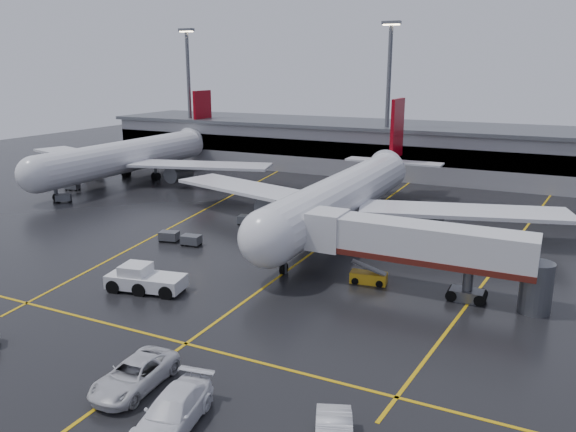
% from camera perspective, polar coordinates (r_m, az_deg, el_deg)
% --- Properties ---
extents(ground, '(220.00, 220.00, 0.00)m').
position_cam_1_polar(ground, '(57.27, 2.68, -3.63)').
color(ground, black).
rests_on(ground, ground).
extents(apron_line_centre, '(0.25, 90.00, 0.02)m').
position_cam_1_polar(apron_line_centre, '(57.26, 2.68, -3.62)').
color(apron_line_centre, gold).
rests_on(apron_line_centre, ground).
extents(apron_line_stop, '(60.00, 0.25, 0.02)m').
position_cam_1_polar(apron_line_stop, '(39.57, -10.39, -12.70)').
color(apron_line_stop, gold).
rests_on(apron_line_stop, ground).
extents(apron_line_left, '(9.99, 69.35, 0.02)m').
position_cam_1_polar(apron_line_left, '(75.04, -8.37, 0.72)').
color(apron_line_left, gold).
rests_on(apron_line_left, ground).
extents(apron_line_right, '(7.57, 69.64, 0.02)m').
position_cam_1_polar(apron_line_right, '(62.72, 21.78, -3.05)').
color(apron_line_right, gold).
rests_on(apron_line_right, ground).
extents(terminal, '(122.00, 19.00, 8.60)m').
position_cam_1_polar(terminal, '(101.12, 13.62, 6.60)').
color(terminal, gray).
rests_on(terminal, ground).
extents(light_mast_left, '(3.00, 1.20, 25.45)m').
position_cam_1_polar(light_mast_left, '(113.43, -10.10, 12.80)').
color(light_mast_left, '#595B60').
rests_on(light_mast_left, ground).
extents(light_mast_mid, '(3.00, 1.20, 25.45)m').
position_cam_1_polar(light_mast_mid, '(95.71, 10.21, 12.45)').
color(light_mast_mid, '#595B60').
rests_on(light_mast_mid, ground).
extents(main_airliner, '(48.80, 45.60, 14.10)m').
position_cam_1_polar(main_airliner, '(64.86, 6.13, 2.37)').
color(main_airliner, silver).
rests_on(main_airliner, ground).
extents(second_airliner, '(48.80, 45.60, 14.10)m').
position_cam_1_polar(second_airliner, '(96.64, -15.44, 6.05)').
color(second_airliner, silver).
rests_on(second_airliner, ground).
extents(jet_bridge, '(19.90, 3.40, 6.05)m').
position_cam_1_polar(jet_bridge, '(47.15, 13.16, -3.10)').
color(jet_bridge, silver).
rests_on(jet_bridge, ground).
extents(pushback_tractor, '(6.89, 3.88, 2.33)m').
position_cam_1_polar(pushback_tractor, '(48.73, -14.48, -6.34)').
color(pushback_tractor, silver).
rests_on(pushback_tractor, ground).
extents(belt_loader, '(3.30, 1.84, 2.00)m').
position_cam_1_polar(belt_loader, '(49.42, 8.23, -6.24)').
color(belt_loader, gold).
rests_on(belt_loader, ground).
extents(service_van_a, '(3.06, 6.15, 1.67)m').
position_cam_1_polar(service_van_a, '(35.03, -15.41, -15.38)').
color(service_van_a, silver).
rests_on(service_van_a, ground).
extents(service_van_b, '(3.50, 6.54, 1.80)m').
position_cam_1_polar(service_van_b, '(31.29, -11.70, -18.98)').
color(service_van_b, white).
rests_on(service_van_b, ground).
extents(baggage_cart_a, '(2.15, 1.55, 1.12)m').
position_cam_1_polar(baggage_cart_a, '(59.81, -9.86, -2.40)').
color(baggage_cart_a, '#595B60').
rests_on(baggage_cart_a, ground).
extents(baggage_cart_b, '(2.25, 1.74, 1.12)m').
position_cam_1_polar(baggage_cart_b, '(61.63, -12.05, -2.00)').
color(baggage_cart_b, '#595B60').
rests_on(baggage_cart_b, ground).
extents(baggage_cart_c, '(2.13, 1.52, 1.12)m').
position_cam_1_polar(baggage_cart_c, '(66.83, -4.23, -0.38)').
color(baggage_cart_c, '#595B60').
rests_on(baggage_cart_c, ground).
extents(baggage_cart_d, '(2.26, 1.76, 1.12)m').
position_cam_1_polar(baggage_cart_d, '(91.96, -21.17, 2.88)').
color(baggage_cart_d, '#595B60').
rests_on(baggage_cart_d, ground).
extents(baggage_cart_e, '(2.38, 2.22, 1.12)m').
position_cam_1_polar(baggage_cart_e, '(84.10, -21.95, 1.75)').
color(baggage_cart_e, '#595B60').
rests_on(baggage_cart_e, ground).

